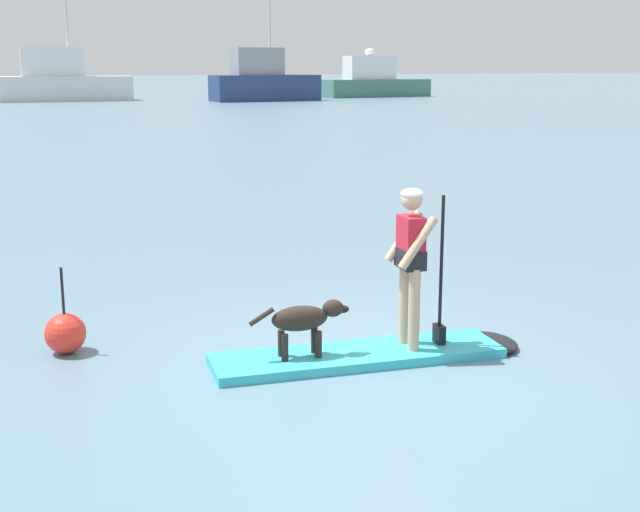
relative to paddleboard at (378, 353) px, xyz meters
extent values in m
plane|color=slate|center=(-0.22, 0.03, -0.05)|extent=(400.00, 400.00, 0.00)
cube|color=#33B2BF|center=(-0.22, 0.03, 0.00)|extent=(3.10, 1.11, 0.10)
ellipsoid|color=black|center=(1.28, -0.14, 0.00)|extent=(0.64, 0.79, 0.10)
cylinder|color=tan|center=(0.35, 0.09, 0.48)|extent=(0.12, 0.12, 0.87)
cylinder|color=tan|center=(0.32, -0.17, 0.48)|extent=(0.12, 0.12, 0.87)
cube|color=black|center=(0.34, -0.04, 1.00)|extent=(0.26, 0.38, 0.20)
cube|color=#B21E2D|center=(0.34, -0.04, 1.18)|extent=(0.24, 0.36, 0.52)
sphere|color=tan|center=(0.34, -0.04, 1.61)|extent=(0.22, 0.22, 0.22)
ellipsoid|color=white|center=(0.34, -0.04, 1.67)|extent=(0.23, 0.23, 0.11)
cylinder|color=tan|center=(0.36, 0.15, 1.19)|extent=(0.43, 0.14, 0.54)
cylinder|color=tan|center=(0.32, -0.23, 1.19)|extent=(0.43, 0.14, 0.54)
cylinder|color=black|center=(0.69, -0.08, 0.85)|extent=(0.04, 0.04, 1.59)
cube|color=black|center=(0.69, -0.08, 0.15)|extent=(0.10, 0.19, 0.20)
ellipsoid|color=#2D231E|center=(-0.84, 0.09, 0.45)|extent=(0.60, 0.28, 0.26)
ellipsoid|color=#2D231E|center=(-0.49, 0.06, 0.53)|extent=(0.24, 0.18, 0.18)
ellipsoid|color=black|center=(-0.38, 0.04, 0.51)|extent=(0.13, 0.09, 0.08)
cylinder|color=#2D231E|center=(-1.23, 0.14, 0.50)|extent=(0.27, 0.08, 0.18)
cylinder|color=#2D231E|center=(-0.66, 0.15, 0.19)|extent=(0.07, 0.07, 0.27)
cylinder|color=#2D231E|center=(-0.67, 0.00, 0.19)|extent=(0.07, 0.07, 0.27)
cylinder|color=#2D231E|center=(-1.00, 0.19, 0.19)|extent=(0.07, 0.07, 0.27)
cylinder|color=#2D231E|center=(-1.02, 0.04, 0.19)|extent=(0.07, 0.07, 0.27)
cube|color=silver|center=(4.31, 64.51, 0.92)|extent=(10.69, 3.98, 1.94)
cube|color=silver|center=(3.52, 64.51, 3.01)|extent=(4.87, 2.79, 2.25)
cylinder|color=silver|center=(4.84, 64.51, 5.74)|extent=(0.20, 0.20, 7.70)
cylinder|color=silver|center=(3.52, 64.51, 3.09)|extent=(3.68, 0.36, 0.14)
cube|color=navy|center=(19.15, 58.30, 0.97)|extent=(8.73, 3.19, 2.04)
cube|color=gray|center=(18.51, 58.30, 3.04)|extent=(3.96, 2.28, 2.12)
cylinder|color=silver|center=(19.59, 58.30, 7.22)|extent=(0.20, 0.20, 10.46)
cylinder|color=silver|center=(18.51, 58.30, 3.19)|extent=(3.02, 0.26, 0.14)
cube|color=#3F7266|center=(31.06, 62.20, 0.72)|extent=(9.96, 2.97, 1.54)
cube|color=silver|center=(30.32, 62.20, 2.51)|extent=(4.52, 2.09, 2.04)
ellipsoid|color=white|center=(30.32, 62.20, 3.88)|extent=(0.90, 0.90, 0.60)
sphere|color=red|center=(-2.98, 1.43, 0.17)|extent=(0.43, 0.43, 0.43)
cylinder|color=black|center=(-2.98, 1.43, 0.63)|extent=(0.03, 0.03, 0.50)
camera|label=1|loc=(-3.85, -7.58, 2.97)|focal=48.05mm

